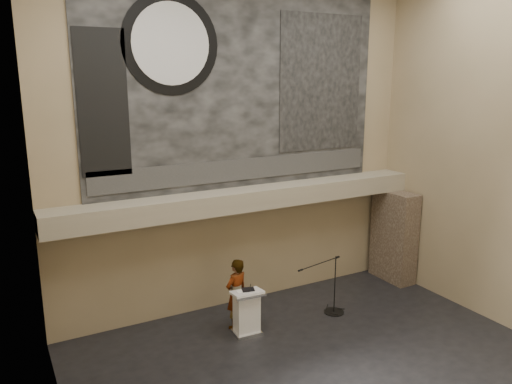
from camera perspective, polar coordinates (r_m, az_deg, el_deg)
floor at (r=11.06m, az=8.43°, el=-19.85°), size 10.00×10.00×0.00m
wall_back at (r=12.81m, az=-1.71°, el=5.30°), size 10.00×0.02×8.50m
wall_left at (r=7.57m, az=-22.28°, el=-1.19°), size 0.02×8.00×8.50m
wall_right at (r=13.10m, az=26.95°, el=4.05°), size 0.02×8.00×8.50m
soffit at (r=12.70m, az=-0.86°, el=-0.74°), size 10.00×0.80×0.50m
sprinkler_left at (r=12.10m, az=-7.48°, el=-2.94°), size 0.04×0.04×0.06m
sprinkler_right at (r=13.69m, az=6.31°, el=-1.01°), size 0.04×0.04×0.06m
banner at (r=12.67m, az=-1.70°, el=11.79°), size 8.00×0.05×5.00m
banner_text_strip at (r=12.84m, az=-1.55°, el=2.61°), size 7.76×0.02×0.55m
banner_clock_rim at (r=11.94m, az=-9.70°, el=16.34°), size 2.30×0.02×2.30m
banner_clock_face at (r=11.92m, az=-9.66°, el=16.34°), size 1.84×0.02×1.84m
banner_building_print at (r=13.88m, az=7.46°, el=12.22°), size 2.60×0.02×3.60m
banner_brick_print at (r=11.51m, az=-17.10°, el=9.60°), size 1.10×0.02×3.20m
stone_pier at (r=15.45m, az=15.49°, el=-4.86°), size 0.60×1.40×2.70m
lectern at (r=12.10m, az=-1.08°, el=-13.60°), size 0.74×0.55×1.13m
binder at (r=11.88m, az=-0.90°, el=-11.11°), size 0.34×0.30×0.04m
papers at (r=11.80m, az=-1.61°, el=-11.36°), size 0.20×0.28×0.00m
speaker_person at (r=12.26m, az=-2.26°, el=-11.55°), size 0.74×0.59×1.76m
mic_stand at (r=13.35m, az=8.77°, el=-12.56°), size 1.58×0.55×1.54m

